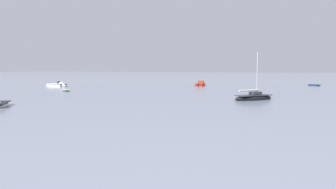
{
  "coord_description": "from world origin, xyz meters",
  "views": [
    {
      "loc": [
        11.16,
        4.4,
        4.34
      ],
      "look_at": [
        -9.62,
        47.17,
        0.46
      ],
      "focal_mm": 33.58,
      "sensor_mm": 36.0,
      "label": 1
    }
  ],
  "objects_px": {
    "rowboat_moored_1": "(0,105)",
    "rowboat_moored_4": "(314,85)",
    "motorboat_moored_0": "(59,86)",
    "rowboat_moored_3": "(66,91)",
    "sailboat_moored_0": "(254,98)",
    "motorboat_moored_1": "(201,85)"
  },
  "relations": [
    {
      "from": "rowboat_moored_1",
      "to": "sailboat_moored_0",
      "type": "height_order",
      "value": "sailboat_moored_0"
    },
    {
      "from": "rowboat_moored_3",
      "to": "motorboat_moored_1",
      "type": "bearing_deg",
      "value": 88.32
    },
    {
      "from": "rowboat_moored_1",
      "to": "rowboat_moored_3",
      "type": "bearing_deg",
      "value": -13.99
    },
    {
      "from": "sailboat_moored_0",
      "to": "motorboat_moored_1",
      "type": "xyz_separation_m",
      "value": [
        -19.47,
        31.89,
        -0.01
      ]
    },
    {
      "from": "sailboat_moored_0",
      "to": "motorboat_moored_1",
      "type": "relative_size",
      "value": 1.3
    },
    {
      "from": "motorboat_moored_1",
      "to": "motorboat_moored_0",
      "type": "bearing_deg",
      "value": 114.6
    },
    {
      "from": "motorboat_moored_1",
      "to": "rowboat_moored_3",
      "type": "xyz_separation_m",
      "value": [
        -16.86,
        -30.41,
        -0.18
      ]
    },
    {
      "from": "rowboat_moored_1",
      "to": "rowboat_moored_4",
      "type": "distance_m",
      "value": 72.59
    },
    {
      "from": "sailboat_moored_0",
      "to": "rowboat_moored_3",
      "type": "bearing_deg",
      "value": 125.6
    },
    {
      "from": "rowboat_moored_3",
      "to": "rowboat_moored_4",
      "type": "xyz_separation_m",
      "value": [
        43.29,
        42.86,
        0.02
      ]
    },
    {
      "from": "motorboat_moored_0",
      "to": "rowboat_moored_4",
      "type": "relative_size",
      "value": 1.82
    },
    {
      "from": "motorboat_moored_0",
      "to": "rowboat_moored_3",
      "type": "height_order",
      "value": "motorboat_moored_0"
    },
    {
      "from": "motorboat_moored_0",
      "to": "rowboat_moored_3",
      "type": "xyz_separation_m",
      "value": [
        12.93,
        -11.16,
        -0.16
      ]
    },
    {
      "from": "motorboat_moored_0",
      "to": "sailboat_moored_0",
      "type": "bearing_deg",
      "value": -6.24
    },
    {
      "from": "rowboat_moored_1",
      "to": "rowboat_moored_4",
      "type": "relative_size",
      "value": 1.28
    },
    {
      "from": "rowboat_moored_1",
      "to": "motorboat_moored_1",
      "type": "relative_size",
      "value": 0.82
    },
    {
      "from": "motorboat_moored_0",
      "to": "rowboat_moored_4",
      "type": "distance_m",
      "value": 64.55
    },
    {
      "from": "motorboat_moored_0",
      "to": "motorboat_moored_1",
      "type": "height_order",
      "value": "motorboat_moored_1"
    },
    {
      "from": "rowboat_moored_1",
      "to": "rowboat_moored_4",
      "type": "xyz_separation_m",
      "value": [
        31.67,
        65.31,
        -0.05
      ]
    },
    {
      "from": "motorboat_moored_0",
      "to": "motorboat_moored_1",
      "type": "distance_m",
      "value": 35.47
    },
    {
      "from": "motorboat_moored_0",
      "to": "rowboat_moored_4",
      "type": "xyz_separation_m",
      "value": [
        56.22,
        31.7,
        -0.14
      ]
    },
    {
      "from": "rowboat_moored_4",
      "to": "motorboat_moored_1",
      "type": "bearing_deg",
      "value": 60.48
    }
  ]
}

